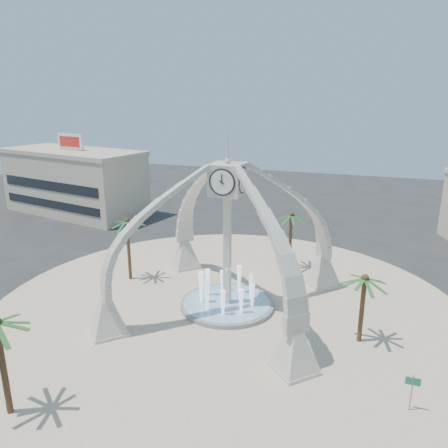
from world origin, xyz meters
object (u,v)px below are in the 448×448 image
(palm_north, at_px, (291,215))
(palm_east, at_px, (365,279))
(fountain, at_px, (227,304))
(clock_tower, at_px, (227,235))
(palm_west, at_px, (127,222))
(street_sign, at_px, (412,386))

(palm_north, bearing_deg, palm_east, -58.04)
(fountain, bearing_deg, palm_north, 71.80)
(clock_tower, distance_m, palm_east, 11.20)
(clock_tower, relative_size, fountain, 2.24)
(clock_tower, relative_size, palm_west, 2.70)
(clock_tower, height_order, palm_north, clock_tower)
(palm_west, distance_m, street_sign, 27.54)
(palm_west, height_order, street_sign, palm_west)
(clock_tower, height_order, palm_east, clock_tower)
(palm_west, bearing_deg, clock_tower, -12.31)
(palm_east, bearing_deg, street_sign, -65.22)
(palm_north, xyz_separation_m, street_sign, (10.67, -18.84, -4.09))
(palm_west, bearing_deg, palm_north, 28.74)
(clock_tower, bearing_deg, street_sign, -31.80)
(clock_tower, relative_size, street_sign, 7.65)
(fountain, relative_size, street_sign, 3.41)
(palm_east, distance_m, street_sign, 8.08)
(clock_tower, distance_m, palm_north, 10.72)
(fountain, bearing_deg, street_sign, -31.80)
(fountain, bearing_deg, clock_tower, -90.00)
(fountain, bearing_deg, palm_east, -10.32)
(fountain, xyz_separation_m, palm_east, (10.92, -1.99, 4.69))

